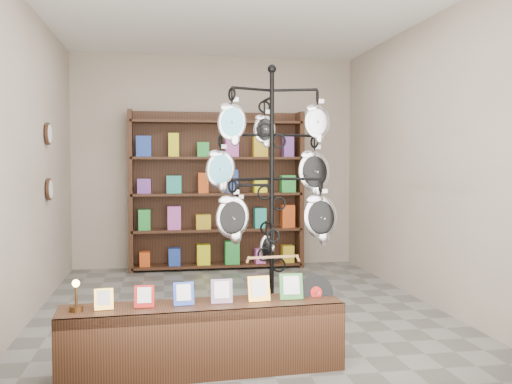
{
  "coord_description": "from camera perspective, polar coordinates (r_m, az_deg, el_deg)",
  "views": [
    {
      "loc": [
        -0.77,
        -5.65,
        1.49
      ],
      "look_at": [
        0.01,
        -1.0,
        1.25
      ],
      "focal_mm": 40.0,
      "sensor_mm": 36.0,
      "label": 1
    }
  ],
  "objects": [
    {
      "name": "ground",
      "position": [
        5.9,
        -1.69,
        -11.67
      ],
      "size": [
        5.0,
        5.0,
        0.0
      ],
      "primitive_type": "plane",
      "color": "slate",
      "rests_on": "ground"
    },
    {
      "name": "room_envelope",
      "position": [
        5.72,
        -1.71,
        6.58
      ],
      "size": [
        5.0,
        5.0,
        5.0
      ],
      "color": "#B0A08D",
      "rests_on": "ground"
    },
    {
      "name": "display_tree",
      "position": [
        4.92,
        1.59,
        1.27
      ],
      "size": [
        1.19,
        0.99,
        2.33
      ],
      "rotation": [
        0.0,
        0.0,
        0.02
      ],
      "color": "black",
      "rests_on": "ground"
    },
    {
      "name": "front_shelf",
      "position": [
        4.19,
        -5.31,
        -14.3
      ],
      "size": [
        2.01,
        0.52,
        0.7
      ],
      "rotation": [
        0.0,
        0.0,
        0.06
      ],
      "color": "black",
      "rests_on": "ground"
    },
    {
      "name": "back_shelving",
      "position": [
        8.0,
        -3.92,
        -0.33
      ],
      "size": [
        2.42,
        0.36,
        2.2
      ],
      "color": "black",
      "rests_on": "ground"
    },
    {
      "name": "wall_clocks",
      "position": [
        6.56,
        -20.02,
        2.88
      ],
      "size": [
        0.03,
        0.24,
        0.84
      ],
      "color": "black",
      "rests_on": "ground"
    }
  ]
}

